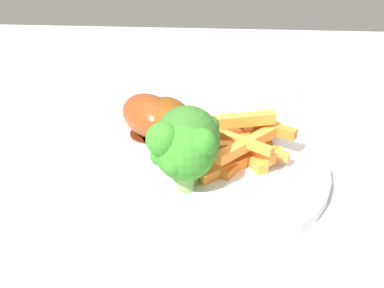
% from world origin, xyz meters
% --- Properties ---
extents(dining_table, '(1.04, 0.74, 0.73)m').
position_xyz_m(dining_table, '(0.00, 0.00, 0.62)').
color(dining_table, '#B7B7BC').
rests_on(dining_table, ground_plane).
extents(dinner_plate, '(0.28, 0.28, 0.01)m').
position_xyz_m(dinner_plate, '(-0.00, 0.05, 0.74)').
color(dinner_plate, silver).
rests_on(dinner_plate, dining_table).
extents(broccoli_floret_front, '(0.07, 0.06, 0.08)m').
position_xyz_m(broccoli_floret_front, '(0.03, 0.04, 0.79)').
color(broccoli_floret_front, '#82AC48').
rests_on(broccoli_floret_front, dinner_plate).
extents(broccoli_floret_middle, '(0.06, 0.06, 0.07)m').
position_xyz_m(broccoli_floret_middle, '(0.05, 0.04, 0.79)').
color(broccoli_floret_middle, '#81B55B').
rests_on(broccoli_floret_middle, dinner_plate).
extents(carrot_fries_pile, '(0.12, 0.14, 0.05)m').
position_xyz_m(carrot_fries_pile, '(-0.02, 0.10, 0.76)').
color(carrot_fries_pile, orange).
rests_on(carrot_fries_pile, dinner_plate).
extents(chicken_drumstick_near, '(0.14, 0.08, 0.05)m').
position_xyz_m(chicken_drumstick_near, '(-0.05, 0.02, 0.77)').
color(chicken_drumstick_near, '#522209').
rests_on(chicken_drumstick_near, dinner_plate).
extents(chicken_drumstick_far, '(0.12, 0.11, 0.05)m').
position_xyz_m(chicken_drumstick_far, '(-0.06, -0.00, 0.77)').
color(chicken_drumstick_far, '#58200C').
rests_on(chicken_drumstick_far, dinner_plate).
extents(chicken_drumstick_extra, '(0.11, 0.08, 0.04)m').
position_xyz_m(chicken_drumstick_extra, '(-0.05, 0.01, 0.76)').
color(chicken_drumstick_extra, '#5F1F0A').
rests_on(chicken_drumstick_extra, dinner_plate).
extents(fork, '(0.15, 0.14, 0.00)m').
position_xyz_m(fork, '(-0.27, 0.11, 0.73)').
color(fork, silver).
rests_on(fork, dining_table).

